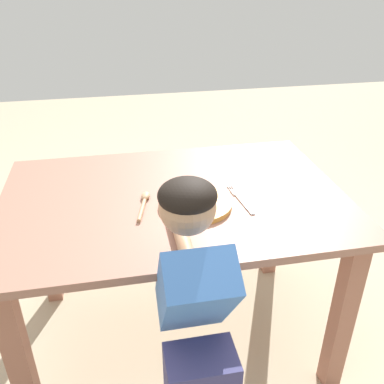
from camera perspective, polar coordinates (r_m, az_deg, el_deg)
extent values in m
plane|color=#BBA98B|center=(2.06, -2.02, -18.54)|extent=(8.00, 8.00, 0.00)
cube|color=#966754|center=(1.61, -2.46, -0.92)|extent=(1.30, 0.88, 0.03)
cube|color=#9D634D|center=(1.59, -22.09, -21.05)|extent=(0.07, 0.07, 0.71)
cube|color=#9D634D|center=(1.73, 19.65, -15.63)|extent=(0.07, 0.07, 0.71)
cube|color=#9D634D|center=(2.13, -19.25, -6.16)|extent=(0.07, 0.07, 0.71)
cube|color=#9D634D|center=(2.24, 10.87, -3.15)|extent=(0.07, 0.07, 0.71)
cylinder|color=gold|center=(1.53, 0.51, -1.62)|extent=(0.26, 0.26, 0.02)
ellipsoid|color=#F0DF56|center=(1.55, 1.58, -0.14)|extent=(0.07, 0.09, 0.03)
ellipsoid|color=red|center=(1.55, -1.91, -0.40)|extent=(0.05, 0.04, 0.02)
ellipsoid|color=red|center=(1.52, -1.90, -0.90)|extent=(0.04, 0.05, 0.03)
ellipsoid|color=red|center=(1.49, -1.24, -1.42)|extent=(0.03, 0.03, 0.03)
ellipsoid|color=white|center=(1.48, -0.39, -1.91)|extent=(0.05, 0.05, 0.02)
cube|color=silver|center=(1.55, 7.14, -1.64)|extent=(0.03, 0.15, 0.01)
cube|color=silver|center=(1.63, 5.79, -0.05)|extent=(0.03, 0.04, 0.01)
cylinder|color=silver|center=(1.66, 5.55, 0.59)|extent=(0.01, 0.04, 0.00)
cylinder|color=silver|center=(1.66, 5.28, 0.55)|extent=(0.01, 0.04, 0.00)
cylinder|color=silver|center=(1.65, 5.02, 0.51)|extent=(0.01, 0.04, 0.00)
cylinder|color=tan|center=(1.51, -6.81, -2.46)|extent=(0.05, 0.14, 0.01)
ellipsoid|color=tan|center=(1.59, -6.29, -0.52)|extent=(0.04, 0.06, 0.02)
cube|color=#3F72BF|center=(1.21, 0.32, -13.33)|extent=(0.19, 0.31, 0.37)
sphere|color=tan|center=(1.16, -0.62, -2.04)|extent=(0.16, 0.16, 0.16)
ellipsoid|color=black|center=(1.14, -0.63, -0.48)|extent=(0.16, 0.16, 0.09)
cylinder|color=tan|center=(1.35, -1.58, -5.39)|extent=(0.05, 0.26, 0.05)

